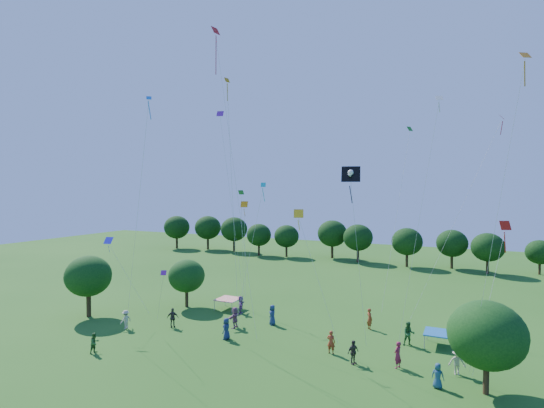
{
  "coord_description": "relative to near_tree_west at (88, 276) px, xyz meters",
  "views": [
    {
      "loc": [
        13.4,
        -14.21,
        12.09
      ],
      "look_at": [
        0.0,
        14.0,
        11.0
      ],
      "focal_mm": 28.0,
      "sensor_mm": 36.0,
      "label": 1
    }
  ],
  "objects": [
    {
      "name": "near_tree_west",
      "position": [
        0.0,
        0.0,
        0.0
      ],
      "size": [
        4.28,
        4.28,
        5.8
      ],
      "color": "#422B19",
      "rests_on": "ground"
    },
    {
      "name": "near_tree_north",
      "position": [
        6.38,
        6.71,
        -0.67
      ],
      "size": [
        3.7,
        3.7,
        4.87
      ],
      "color": "#422B19",
      "rests_on": "ground"
    },
    {
      "name": "near_tree_east",
      "position": [
        33.69,
        -0.88,
        -0.33
      ],
      "size": [
        4.44,
        4.44,
        5.53
      ],
      "color": "#422B19",
      "rests_on": "ground"
    },
    {
      "name": "treeline",
      "position": [
        17.7,
        41.12,
        0.23
      ],
      "size": [
        88.01,
        8.77,
        6.77
      ],
      "color": "#422B19",
      "rests_on": "ground"
    },
    {
      "name": "tent_red_stripe",
      "position": [
        10.74,
        7.73,
        -2.82
      ],
      "size": [
        2.2,
        2.2,
        1.1
      ],
      "color": "#F53B1C",
      "rests_on": "ground"
    },
    {
      "name": "tent_blue",
      "position": [
        30.66,
        6.08,
        -2.82
      ],
      "size": [
        2.2,
        2.2,
        1.1
      ],
      "color": "#195CA5",
      "rests_on": "ground"
    },
    {
      "name": "crowd_person_0",
      "position": [
        31.06,
        -1.31,
        -3.1
      ],
      "size": [
        0.8,
        0.5,
        1.52
      ],
      "primitive_type": "imported",
      "rotation": [
        0.0,
        0.0,
        3.0
      ],
      "color": "navy",
      "rests_on": "ground"
    },
    {
      "name": "crowd_person_1",
      "position": [
        23.55,
        1.13,
        -3.01
      ],
      "size": [
        0.64,
        0.41,
        1.7
      ],
      "primitive_type": "imported",
      "rotation": [
        0.0,
        0.0,
        3.14
      ],
      "color": "maroon",
      "rests_on": "ground"
    },
    {
      "name": "crowd_person_2",
      "position": [
        7.74,
        -6.25,
        -3.1
      ],
      "size": [
        0.44,
        0.77,
        1.51
      ],
      "primitive_type": "imported",
      "rotation": [
        0.0,
        0.0,
        1.51
      ],
      "color": "#306129",
      "rests_on": "ground"
    },
    {
      "name": "crowd_person_3",
      "position": [
        32.05,
        1.23,
        -3.04
      ],
      "size": [
        1.14,
        0.67,
        1.64
      ],
      "primitive_type": "imported",
      "rotation": [
        0.0,
        0.0,
        0.18
      ],
      "color": "#B5AF91",
      "rests_on": "ground"
    },
    {
      "name": "crowd_person_4",
      "position": [
        25.5,
        -0.03,
        -3.03
      ],
      "size": [
        0.88,
        1.06,
        1.65
      ],
      "primitive_type": "imported",
      "rotation": [
        0.0,
        0.0,
        1.03
      ],
      "color": "#372F2C",
      "rests_on": "ground"
    },
    {
      "name": "crowd_person_5",
      "position": [
        14.21,
        3.09,
        -2.94
      ],
      "size": [
        0.65,
        1.72,
        1.83
      ],
      "primitive_type": "imported",
      "rotation": [
        0.0,
        0.0,
        4.69
      ],
      "color": "#8F5374",
      "rests_on": "ground"
    },
    {
      "name": "crowd_person_6",
      "position": [
        16.81,
        5.28,
        -2.97
      ],
      "size": [
        0.95,
        0.96,
        1.78
      ],
      "primitive_type": "imported",
      "rotation": [
        0.0,
        0.0,
        5.47
      ],
      "color": "navy",
      "rests_on": "ground"
    },
    {
      "name": "crowd_person_7",
      "position": [
        24.92,
        7.77,
        -2.96
      ],
      "size": [
        0.78,
        0.79,
        1.8
      ],
      "primitive_type": "imported",
      "rotation": [
        0.0,
        0.0,
        2.32
      ],
      "color": "#98361B",
      "rests_on": "ground"
    },
    {
      "name": "crowd_person_8",
      "position": [
        28.5,
        5.23,
        -2.93
      ],
      "size": [
        1.02,
        0.75,
        1.85
      ],
      "primitive_type": "imported",
      "rotation": [
        0.0,
        0.0,
        0.31
      ],
      "color": "#275B28",
      "rests_on": "ground"
    },
    {
      "name": "crowd_person_9",
      "position": [
        5.82,
        -1.19,
        -3.04
      ],
      "size": [
        0.61,
        1.11,
        1.63
      ],
      "primitive_type": "imported",
      "rotation": [
        0.0,
        0.0,
        4.59
      ],
      "color": "#B9B294",
      "rests_on": "ground"
    },
    {
      "name": "crowd_person_10",
      "position": [
        9.26,
        0.86,
        -3.01
      ],
      "size": [
        1.09,
        0.87,
        1.7
      ],
      "primitive_type": "imported",
      "rotation": [
        0.0,
        0.0,
        3.63
      ],
      "color": "#3C3530",
      "rests_on": "ground"
    },
    {
      "name": "crowd_person_11",
      "position": [
        12.58,
        7.03,
        -3.0
      ],
      "size": [
        1.12,
        1.71,
        1.73
      ],
      "primitive_type": "imported",
      "rotation": [
        0.0,
        0.0,
        1.94
      ],
      "color": "#89538E",
      "rests_on": "ground"
    },
    {
      "name": "crowd_person_12",
      "position": [
        15.05,
        0.35,
        -2.99
      ],
      "size": [
        0.47,
        0.86,
        1.73
      ],
      "primitive_type": "imported",
      "rotation": [
        0.0,
        0.0,
        4.72
      ],
      "color": "navy",
      "rests_on": "ground"
    },
    {
      "name": "crowd_person_13",
      "position": [
        28.39,
        0.62,
        -2.95
      ],
      "size": [
        0.65,
        0.79,
        1.82
      ],
      "primitive_type": "imported",
      "rotation": [
        0.0,
        0.0,
        4.34
      ],
      "color": "maroon",
      "rests_on": "ground"
    },
    {
      "name": "pirate_kite",
      "position": [
        25.37,
        -0.4,
        9.11
      ],
      "size": [
        1.68,
        1.2,
        12.35
      ],
      "color": "black"
    },
    {
      "name": "red_high_kite",
      "position": [
        14.8,
        0.27,
        16.45
      ],
      "size": [
        5.25,
        2.86,
        23.86
      ],
      "color": "red"
    },
    {
      "name": "small_kite_0",
      "position": [
        33.51,
        13.1,
        10.6
      ],
      "size": [
        7.02,
        7.1,
        17.44
      ],
      "color": "#B8130A"
    },
    {
      "name": "small_kite_1",
      "position": [
        16.35,
        -1.1,
        10.89
      ],
      "size": [
        0.36,
        1.53,
        19.02
      ],
      "color": "orange"
    },
    {
      "name": "small_kite_2",
      "position": [
        34.62,
        -2.37,
        10.92
      ],
      "size": [
        2.71,
        1.64,
        17.97
      ],
      "color": "orange"
    },
    {
      "name": "small_kite_3",
      "position": [
        26.83,
        13.21,
        10.07
      ],
      "size": [
        1.72,
        6.28,
        16.9
      ],
      "color": "#1D7715"
    },
    {
      "name": "small_kite_4",
      "position": [
        11.51,
        -5.28,
        9.07
      ],
      "size": [
        5.08,
        2.87,
        17.08
      ],
      "color": "blue"
    },
    {
      "name": "small_kite_5",
      "position": [
        12.02,
        -3.78,
        1.22
      ],
      "size": [
        3.56,
        3.34,
        4.91
      ],
      "color": "#801894"
    },
    {
      "name": "small_kite_6",
      "position": [
        30.0,
        2.87,
        10.06
      ],
      "size": [
        2.67,
        1.3,
        17.29
      ],
      "color": "silver"
    },
    {
      "name": "small_kite_7",
      "position": [
        16.67,
        2.7,
        6.02
      ],
      "size": [
        2.3,
        1.01,
        11.34
      ],
      "color": "#0DB4C9"
    },
    {
      "name": "small_kite_8",
      "position": [
        34.47,
        1.05,
        4.82
      ],
      "size": [
        2.09,
        3.5,
        8.82
      ],
      "color": "red"
    },
    {
      "name": "small_kite_9",
      "position": [
        12.15,
        8.56,
        5.7
      ],
      "size": [
        0.82,
        0.63,
        9.59
      ],
      "color": "orange"
    },
    {
      "name": "small_kite_10",
      "position": [
        21.93,
        -0.47,
        5.42
      ],
      "size": [
        3.22,
        0.74,
        9.36
      ],
      "color": "yellow"
    },
    {
      "name": "small_kite_11",
      "position": [
        11.79,
        8.62,
        5.99
      ],
      "size": [
        0.61,
        0.64,
        10.69
      ],
      "color": "#1F7715"
    },
    {
      "name": "small_kite_12",
      "position": [
        4.28,
        -1.16,
        3.14
      ],
      "size": [
        3.95,
        1.4,
        6.58
      ],
      "color": "#1715D8"
    },
    {
      "name": "small_kite_13",
      "position": [
        10.03,
        8.28,
        12.29
      ],
      "size": [
        2.85,
        0.61,
        18.74
      ],
      "color": "#761A9D"
    }
  ]
}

